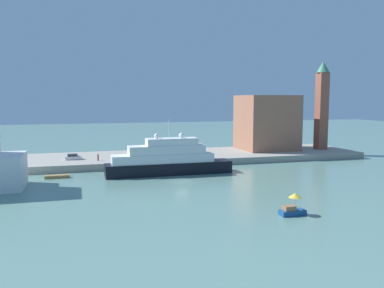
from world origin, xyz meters
The scene contains 10 objects.
ground centered at (0.00, 0.00, 0.00)m, with size 400.00×400.00×0.00m, color slate.
quay_dock centered at (0.00, 27.12, 0.81)m, with size 110.00×22.24×1.62m, color gray.
large_yacht centered at (-0.92, 8.44, 3.04)m, with size 26.74×4.78×11.53m.
small_motorboat centered at (8.95, -25.49, 1.15)m, with size 3.55×1.80×3.06m.
work_barge centered at (-23.21, 10.67, 0.31)m, with size 4.76×1.48×0.61m, color olive.
harbor_building centered at (32.84, 29.71, 9.30)m, with size 14.80×13.89×15.36m, color #9E664C.
bell_tower centered at (47.98, 25.70, 14.90)m, with size 3.67×3.67×24.84m.
parked_car centered at (-20.16, 24.57, 2.20)m, with size 3.81×1.83×1.34m.
person_figure centered at (-14.59, 21.02, 2.40)m, with size 0.36×0.36×1.69m.
mooring_bollard centered at (-0.43, 16.90, 2.01)m, with size 0.54×0.54×0.78m, color black.
Camera 1 is at (-18.91, -72.05, 15.68)m, focal length 36.88 mm.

